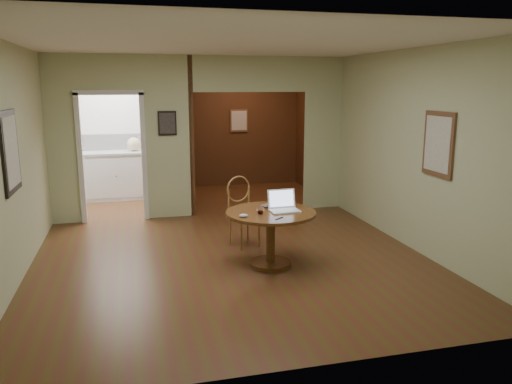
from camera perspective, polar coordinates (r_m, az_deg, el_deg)
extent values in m
plane|color=#4E3616|center=(6.40, -2.49, -8.09)|extent=(5.00, 5.00, 0.00)
plane|color=white|center=(6.03, -2.74, 16.75)|extent=(5.00, 5.00, 0.00)
plane|color=#BBC095|center=(3.70, 5.20, -1.34)|extent=(5.00, 0.00, 5.00)
plane|color=#BBC095|center=(6.09, -26.34, 2.74)|extent=(0.00, 5.00, 5.00)
plane|color=#BBC095|center=(7.01, 17.91, 4.47)|extent=(0.00, 5.00, 5.00)
cube|color=#BBC095|center=(8.50, -21.26, 5.47)|extent=(0.50, 2.70, 0.04)
cube|color=#BBC095|center=(8.46, -10.06, 6.07)|extent=(0.80, 2.70, 0.04)
cube|color=#BBC095|center=(9.08, 7.64, 6.54)|extent=(0.70, 2.70, 0.04)
plane|color=white|center=(10.43, -15.03, 6.94)|extent=(2.70, 0.00, 2.70)
plane|color=#412012|center=(11.17, -1.98, 7.66)|extent=(2.70, 0.00, 2.70)
cube|color=#412012|center=(9.73, -8.25, 6.89)|extent=(0.08, 2.50, 2.70)
cube|color=black|center=(6.07, -26.28, 4.15)|extent=(0.03, 0.70, 0.90)
cube|color=brown|center=(6.57, 20.14, 5.16)|extent=(0.03, 0.60, 0.80)
cube|color=black|center=(8.41, -10.11, 7.75)|extent=(0.30, 0.03, 0.40)
cube|color=silver|center=(11.15, -1.96, 8.16)|extent=(0.40, 0.03, 0.50)
cube|color=white|center=(10.44, -14.96, 5.57)|extent=(2.00, 0.02, 0.32)
cylinder|color=brown|center=(6.32, 1.66, -8.13)|extent=(0.52, 0.52, 0.05)
cylinder|color=brown|center=(6.22, 1.68, -5.37)|extent=(0.11, 0.11, 0.60)
cylinder|color=brown|center=(6.13, 1.70, -2.40)|extent=(1.11, 1.11, 0.04)
cylinder|color=olive|center=(6.94, -1.32, -2.65)|extent=(0.53, 0.53, 0.03)
cylinder|color=olive|center=(6.81, -1.70, -4.89)|extent=(0.03, 0.03, 0.44)
cylinder|color=olive|center=(6.96, 0.36, -4.50)|extent=(0.03, 0.03, 0.44)
cylinder|color=olive|center=(7.05, -2.97, -4.31)|extent=(0.03, 0.03, 0.44)
cylinder|color=olive|center=(7.20, -0.95, -3.95)|extent=(0.03, 0.03, 0.44)
cylinder|color=olive|center=(6.93, -3.15, -1.10)|extent=(0.03, 0.03, 0.35)
cylinder|color=olive|center=(7.11, -0.83, -0.76)|extent=(0.03, 0.03, 0.35)
torus|color=olive|center=(6.99, -2.03, 0.35)|extent=(0.37, 0.15, 0.38)
cube|color=white|center=(6.13, 3.31, -2.16)|extent=(0.36, 0.26, 0.02)
cube|color=silver|center=(6.09, 3.40, -2.14)|extent=(0.31, 0.14, 0.00)
cube|color=white|center=(6.23, 2.92, -0.73)|extent=(0.36, 0.08, 0.23)
cube|color=#909FB8|center=(6.23, 2.94, -0.75)|extent=(0.31, 0.06, 0.20)
imported|color=#BCBBC1|center=(6.37, 2.06, -1.56)|extent=(0.37, 0.32, 0.02)
ellipsoid|color=white|center=(5.84, -1.45, -2.71)|extent=(0.12, 0.08, 0.04)
cylinder|color=#0B1151|center=(5.80, 2.68, -3.01)|extent=(0.12, 0.10, 0.01)
cube|color=white|center=(10.24, -14.78, 1.79)|extent=(2.00, 0.55, 0.90)
cube|color=silver|center=(10.17, -14.92, 4.39)|extent=(2.06, 0.60, 0.04)
sphere|color=#B20C0C|center=(9.95, -15.66, 1.74)|extent=(0.03, 0.03, 0.03)
sphere|color=#B20C0C|center=(9.97, -9.91, 2.03)|extent=(0.03, 0.03, 0.03)
ellipsoid|color=beige|center=(10.15, -13.77, 5.32)|extent=(0.28, 0.25, 0.27)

